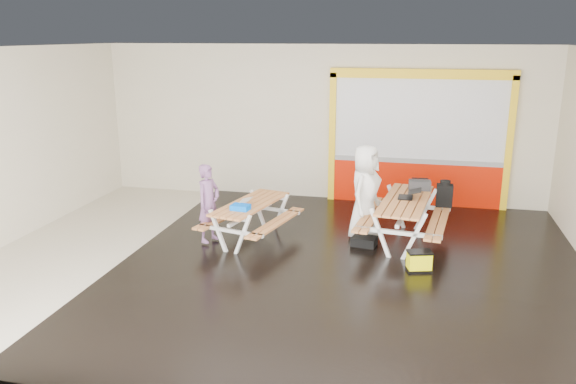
% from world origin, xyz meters
% --- Properties ---
extents(room, '(10.02, 8.02, 3.52)m').
position_xyz_m(room, '(0.00, 0.00, 1.75)').
color(room, beige).
rests_on(room, ground).
extents(deck, '(7.50, 7.98, 0.05)m').
position_xyz_m(deck, '(1.25, 0.00, 0.03)').
color(deck, black).
rests_on(deck, room).
extents(kiosk, '(3.88, 0.16, 3.00)m').
position_xyz_m(kiosk, '(2.20, 3.93, 1.44)').
color(kiosk, red).
rests_on(kiosk, room).
extents(picnic_table_left, '(1.67, 2.13, 0.76)m').
position_xyz_m(picnic_table_left, '(-0.69, 0.89, 0.58)').
color(picnic_table_left, '#C77E44').
rests_on(picnic_table_left, deck).
extents(picnic_table_right, '(1.71, 2.32, 0.87)m').
position_xyz_m(picnic_table_right, '(2.05, 1.40, 0.66)').
color(picnic_table_right, '#C77E44').
rests_on(picnic_table_right, deck).
extents(person_left, '(0.49, 0.60, 1.42)m').
position_xyz_m(person_left, '(-1.39, 0.59, 0.79)').
color(person_left, '#754B79').
rests_on(person_left, deck).
extents(person_right, '(0.79, 1.00, 1.78)m').
position_xyz_m(person_right, '(1.31, 1.51, 0.90)').
color(person_right, white).
rests_on(person_right, deck).
extents(laptop_left, '(0.33, 0.30, 0.14)m').
position_xyz_m(laptop_left, '(-0.80, 0.68, 0.80)').
color(laptop_left, silver).
rests_on(laptop_left, picnic_table_left).
extents(laptop_right, '(0.41, 0.37, 0.17)m').
position_xyz_m(laptop_right, '(2.10, 1.48, 0.91)').
color(laptop_right, black).
rests_on(laptop_right, picnic_table_right).
extents(blue_pouch, '(0.34, 0.26, 0.09)m').
position_xyz_m(blue_pouch, '(-0.74, 0.44, 0.80)').
color(blue_pouch, '#005DEF').
rests_on(blue_pouch, picnic_table_left).
extents(toolbox, '(0.42, 0.23, 0.24)m').
position_xyz_m(toolbox, '(2.28, 2.10, 0.95)').
color(toolbox, black).
rests_on(toolbox, picnic_table_right).
extents(backpack, '(0.30, 0.20, 0.51)m').
position_xyz_m(backpack, '(2.75, 2.20, 0.78)').
color(backpack, black).
rests_on(backpack, picnic_table_right).
extents(dark_case, '(0.47, 0.39, 0.16)m').
position_xyz_m(dark_case, '(1.36, 1.05, 0.13)').
color(dark_case, black).
rests_on(dark_case, deck).
extents(fluke_bag, '(0.44, 0.35, 0.33)m').
position_xyz_m(fluke_bag, '(2.33, 0.11, 0.21)').
color(fluke_bag, black).
rests_on(fluke_bag, deck).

